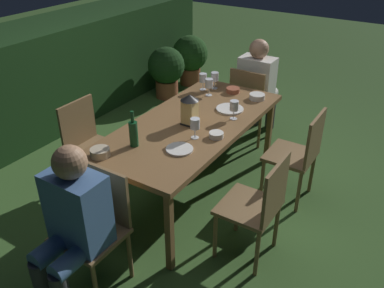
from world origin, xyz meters
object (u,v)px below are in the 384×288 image
at_px(plate_a, 230,109).
at_px(bowl_bread, 257,96).
at_px(plate_b, 179,149).
at_px(potted_plant_by_hedge, 166,69).
at_px(green_bottle_on_table, 134,133).
at_px(chair_side_left_a, 258,204).
at_px(wine_glass_a, 215,77).
at_px(wine_glass_b, 209,84).
at_px(wine_glass_d, 203,79).
at_px(dining_table, 192,127).
at_px(person_in_cream, 258,83).
at_px(chair_side_left_b, 299,153).
at_px(wine_glass_e, 234,106).
at_px(bowl_salad, 216,135).
at_px(wine_glass_c, 195,125).
at_px(person_in_blue, 72,222).
at_px(chair_side_right_a, 89,143).
at_px(potted_plant_corner, 190,57).
at_px(lantern_centerpiece, 190,108).
at_px(chair_head_far, 250,102).
at_px(bowl_olives, 100,152).
at_px(chair_head_near, 97,224).
at_px(bowl_dip, 233,90).

distance_m(plate_a, bowl_bread, 0.37).
height_order(plate_b, potted_plant_by_hedge, plate_b).
distance_m(green_bottle_on_table, bowl_bread, 1.39).
height_order(chair_side_left_a, wine_glass_a, wine_glass_a).
distance_m(wine_glass_b, wine_glass_d, 0.16).
bearing_deg(bowl_bread, wine_glass_a, 87.33).
xyz_separation_m(green_bottle_on_table, wine_glass_b, (1.16, 0.01, 0.01)).
distance_m(dining_table, person_in_cream, 1.40).
relative_size(chair_side_left_b, wine_glass_b, 5.15).
height_order(plate_b, bowl_bread, bowl_bread).
bearing_deg(chair_side_left_b, potted_plant_by_hedge, 60.80).
xyz_separation_m(chair_side_left_b, wine_glass_e, (-0.20, 0.55, 0.38)).
distance_m(wine_glass_e, potted_plant_by_hedge, 2.40).
height_order(plate_a, bowl_salad, bowl_salad).
xyz_separation_m(chair_side_left_a, wine_glass_c, (0.19, 0.66, 0.38)).
distance_m(chair_side_left_b, person_in_blue, 2.01).
height_order(chair_side_right_a, wine_glass_a, wine_glass_a).
xyz_separation_m(person_in_blue, potted_plant_corner, (3.76, 1.53, -0.21)).
relative_size(dining_table, person_in_cream, 1.66).
relative_size(person_in_cream, chair_side_left_b, 1.32).
relative_size(person_in_cream, person_in_blue, 1.00).
bearing_deg(bowl_bread, person_in_blue, 172.76).
bearing_deg(chair_side_left_b, bowl_salad, 137.77).
relative_size(lantern_centerpiece, wine_glass_d, 1.57).
xyz_separation_m(dining_table, chair_side_left_a, (-0.43, -0.83, -0.21)).
height_order(chair_head_far, chair_side_right_a, same).
distance_m(dining_table, chair_side_left_a, 0.96).
bearing_deg(bowl_olives, bowl_bread, -18.74).
bearing_deg(bowl_salad, wine_glass_b, 34.24).
bearing_deg(chair_head_near, plate_b, -13.63).
bearing_deg(wine_glass_d, chair_head_near, -171.15).
bearing_deg(bowl_olives, person_in_cream, -6.73).
xyz_separation_m(chair_side_left_b, green_bottle_on_table, (-1.02, 0.98, 0.37)).
height_order(chair_head_near, wine_glass_b, wine_glass_b).
bearing_deg(dining_table, plate_a, -23.16).
height_order(green_bottle_on_table, wine_glass_a, green_bottle_on_table).
height_order(chair_head_far, wine_glass_d, wine_glass_d).
relative_size(chair_head_far, wine_glass_e, 5.15).
relative_size(wine_glass_b, bowl_bread, 1.14).
relative_size(dining_table, bowl_dip, 14.36).
xyz_separation_m(dining_table, potted_plant_by_hedge, (1.75, 1.53, -0.28)).
bearing_deg(chair_head_near, person_in_cream, 0.00).
bearing_deg(bowl_dip, chair_side_left_a, -144.88).
height_order(bowl_dip, potted_plant_by_hedge, bowl_dip).
xyz_separation_m(wine_glass_b, bowl_bread, (0.17, -0.44, -0.09)).
relative_size(wine_glass_b, bowl_salad, 1.46).
relative_size(chair_side_left_a, bowl_bread, 5.89).
relative_size(plate_a, potted_plant_by_hedge, 0.35).
distance_m(bowl_olives, bowl_salad, 0.91).
height_order(wine_glass_c, bowl_olives, wine_glass_c).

